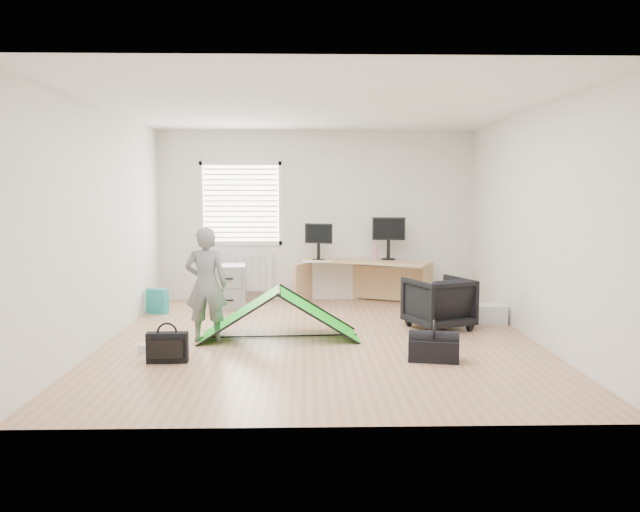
{
  "coord_description": "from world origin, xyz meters",
  "views": [
    {
      "loc": [
        -0.18,
        -7.22,
        1.75
      ],
      "look_at": [
        0.0,
        0.4,
        0.95
      ],
      "focal_mm": 35.0,
      "sensor_mm": 36.0,
      "label": 1
    }
  ],
  "objects_px": {
    "desk": "(366,282)",
    "monitor_right": "(388,244)",
    "monitor_left": "(319,247)",
    "office_chair": "(438,303)",
    "kite": "(280,313)",
    "person": "(206,284)",
    "filing_cabinet": "(231,286)",
    "storage_crate": "(487,314)",
    "laptop_bag": "(167,347)",
    "duffel_bag": "(434,350)",
    "thermos": "(376,253)"
  },
  "relations": [
    {
      "from": "monitor_right",
      "to": "thermos",
      "type": "xyz_separation_m",
      "value": [
        -0.21,
        -0.1,
        -0.12
      ]
    },
    {
      "from": "desk",
      "to": "monitor_left",
      "type": "height_order",
      "value": "monitor_left"
    },
    {
      "from": "office_chair",
      "to": "duffel_bag",
      "type": "distance_m",
      "value": 1.56
    },
    {
      "from": "desk",
      "to": "thermos",
      "type": "relative_size",
      "value": 7.99
    },
    {
      "from": "laptop_bag",
      "to": "filing_cabinet",
      "type": "bearing_deg",
      "value": 82.58
    },
    {
      "from": "desk",
      "to": "monitor_left",
      "type": "relative_size",
      "value": 4.47
    },
    {
      "from": "monitor_right",
      "to": "kite",
      "type": "xyz_separation_m",
      "value": [
        -1.61,
        -2.34,
        -0.63
      ]
    },
    {
      "from": "thermos",
      "to": "person",
      "type": "distance_m",
      "value": 3.29
    },
    {
      "from": "office_chair",
      "to": "monitor_left",
      "type": "bearing_deg",
      "value": -73.32
    },
    {
      "from": "office_chair",
      "to": "kite",
      "type": "distance_m",
      "value": 2.05
    },
    {
      "from": "thermos",
      "to": "laptop_bag",
      "type": "distance_m",
      "value": 4.2
    },
    {
      "from": "thermos",
      "to": "filing_cabinet",
      "type": "bearing_deg",
      "value": -171.59
    },
    {
      "from": "thermos",
      "to": "duffel_bag",
      "type": "xyz_separation_m",
      "value": [
        0.23,
        -3.31,
        -0.68
      ]
    },
    {
      "from": "monitor_left",
      "to": "duffel_bag",
      "type": "distance_m",
      "value": 3.58
    },
    {
      "from": "duffel_bag",
      "to": "office_chair",
      "type": "bearing_deg",
      "value": 88.42
    },
    {
      "from": "thermos",
      "to": "monitor_right",
      "type": "bearing_deg",
      "value": 26.21
    },
    {
      "from": "thermos",
      "to": "office_chair",
      "type": "bearing_deg",
      "value": -71.73
    },
    {
      "from": "kite",
      "to": "storage_crate",
      "type": "bearing_deg",
      "value": 11.77
    },
    {
      "from": "duffel_bag",
      "to": "person",
      "type": "bearing_deg",
      "value": 171.86
    },
    {
      "from": "person",
      "to": "duffel_bag",
      "type": "height_order",
      "value": "person"
    },
    {
      "from": "filing_cabinet",
      "to": "office_chair",
      "type": "distance_m",
      "value": 3.17
    },
    {
      "from": "office_chair",
      "to": "filing_cabinet",
      "type": "bearing_deg",
      "value": -50.65
    },
    {
      "from": "laptop_bag",
      "to": "person",
      "type": "bearing_deg",
      "value": 72.59
    },
    {
      "from": "monitor_left",
      "to": "storage_crate",
      "type": "distance_m",
      "value": 2.78
    },
    {
      "from": "desk",
      "to": "filing_cabinet",
      "type": "xyz_separation_m",
      "value": [
        -2.05,
        -0.35,
        -0.01
      ]
    },
    {
      "from": "desk",
      "to": "duffel_bag",
      "type": "xyz_separation_m",
      "value": [
        0.38,
        -3.34,
        -0.22
      ]
    },
    {
      "from": "monitor_right",
      "to": "storage_crate",
      "type": "bearing_deg",
      "value": -49.23
    },
    {
      "from": "person",
      "to": "duffel_bag",
      "type": "xyz_separation_m",
      "value": [
        2.48,
        -0.92,
        -0.56
      ]
    },
    {
      "from": "monitor_right",
      "to": "laptop_bag",
      "type": "bearing_deg",
      "value": -122.15
    },
    {
      "from": "storage_crate",
      "to": "laptop_bag",
      "type": "xyz_separation_m",
      "value": [
        -3.82,
        -1.8,
        0.03
      ]
    },
    {
      "from": "thermos",
      "to": "storage_crate",
      "type": "relative_size",
      "value": 0.56
    },
    {
      "from": "duffel_bag",
      "to": "laptop_bag",
      "type": "bearing_deg",
      "value": -167.84
    },
    {
      "from": "desk",
      "to": "office_chair",
      "type": "height_order",
      "value": "desk"
    },
    {
      "from": "kite",
      "to": "duffel_bag",
      "type": "xyz_separation_m",
      "value": [
        1.63,
        -1.07,
        -0.18
      ]
    },
    {
      "from": "desk",
      "to": "person",
      "type": "bearing_deg",
      "value": -105.9
    },
    {
      "from": "desk",
      "to": "person",
      "type": "xyz_separation_m",
      "value": [
        -2.1,
        -2.43,
        0.33
      ]
    },
    {
      "from": "desk",
      "to": "laptop_bag",
      "type": "relative_size",
      "value": 4.75
    },
    {
      "from": "filing_cabinet",
      "to": "duffel_bag",
      "type": "bearing_deg",
      "value": -54.57
    },
    {
      "from": "monitor_right",
      "to": "kite",
      "type": "height_order",
      "value": "monitor_right"
    },
    {
      "from": "office_chair",
      "to": "desk",
      "type": "bearing_deg",
      "value": -90.57
    },
    {
      "from": "office_chair",
      "to": "kite",
      "type": "xyz_separation_m",
      "value": [
        -2.0,
        -0.43,
        -0.04
      ]
    },
    {
      "from": "monitor_left",
      "to": "office_chair",
      "type": "height_order",
      "value": "monitor_left"
    },
    {
      "from": "monitor_left",
      "to": "duffel_bag",
      "type": "relative_size",
      "value": 0.86
    },
    {
      "from": "thermos",
      "to": "person",
      "type": "relative_size",
      "value": 0.18
    },
    {
      "from": "desk",
      "to": "person",
      "type": "distance_m",
      "value": 3.22
    },
    {
      "from": "desk",
      "to": "monitor_right",
      "type": "relative_size",
      "value": 3.87
    },
    {
      "from": "office_chair",
      "to": "monitor_right",
      "type": "bearing_deg",
      "value": -101.16
    },
    {
      "from": "office_chair",
      "to": "duffel_bag",
      "type": "xyz_separation_m",
      "value": [
        -0.37,
        -1.5,
        -0.22
      ]
    },
    {
      "from": "filing_cabinet",
      "to": "monitor_left",
      "type": "distance_m",
      "value": 1.46
    },
    {
      "from": "office_chair",
      "to": "kite",
      "type": "bearing_deg",
      "value": -10.51
    }
  ]
}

